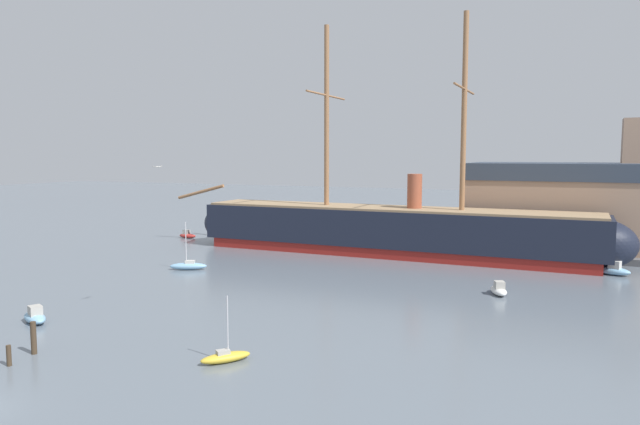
# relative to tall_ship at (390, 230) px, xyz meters

# --- Properties ---
(tall_ship) EXTENTS (61.99, 12.49, 29.84)m
(tall_ship) POSITION_rel_tall_ship_xyz_m (0.00, 0.00, 0.00)
(tall_ship) COLOR maroon
(tall_ship) RESTS_ON ground
(motorboat_foreground_left) EXTENTS (3.49, 2.61, 1.36)m
(motorboat_foreground_left) POSITION_rel_tall_ship_xyz_m (-16.00, -40.59, -2.73)
(motorboat_foreground_left) COLOR #7FB2D6
(motorboat_foreground_left) RESTS_ON ground
(sailboat_foreground_right) EXTENTS (2.74, 3.14, 4.20)m
(sailboat_foreground_right) POSITION_rel_tall_ship_xyz_m (2.18, -41.93, -2.85)
(sailboat_foreground_right) COLOR gold
(sailboat_foreground_right) RESTS_ON ground
(sailboat_alongside_bow) EXTENTS (4.27, 2.91, 5.39)m
(sailboat_alongside_bow) POSITION_rel_tall_ship_xyz_m (-17.88, -18.75, -2.75)
(sailboat_alongside_bow) COLOR #7FB2D6
(sailboat_alongside_bow) RESTS_ON ground
(motorboat_alongside_stern) EXTENTS (2.30, 3.35, 1.30)m
(motorboat_alongside_stern) POSITION_rel_tall_ship_xyz_m (15.56, -16.78, -2.75)
(motorboat_alongside_stern) COLOR silver
(motorboat_alongside_stern) RESTS_ON ground
(motorboat_far_left) EXTENTS (3.03, 1.35, 1.26)m
(motorboat_far_left) POSITION_rel_tall_ship_xyz_m (-33.37, 1.79, -2.76)
(motorboat_far_left) COLOR #B22D28
(motorboat_far_left) RESTS_ON ground
(motorboat_far_right) EXTENTS (4.01, 2.63, 1.56)m
(motorboat_far_right) POSITION_rel_tall_ship_xyz_m (25.65, -2.56, -2.65)
(motorboat_far_right) COLOR #7FB2D6
(motorboat_far_right) RESTS_ON ground
(dinghy_distant_centre) EXTENTS (1.91, 1.17, 0.42)m
(dinghy_distant_centre) POSITION_rel_tall_ship_xyz_m (-1.66, 8.43, -2.99)
(dinghy_distant_centre) COLOR #1E284C
(dinghy_distant_centre) RESTS_ON ground
(mooring_piling_left_pair) EXTENTS (0.36, 0.36, 2.13)m
(mooring_piling_left_pair) POSITION_rel_tall_ship_xyz_m (-10.04, -45.67, -2.13)
(mooring_piling_left_pair) COLOR #423323
(mooring_piling_left_pair) RESTS_ON ground
(mooring_piling_right_pair) EXTENTS (0.29, 0.29, 1.30)m
(mooring_piling_right_pair) POSITION_rel_tall_ship_xyz_m (-9.59, -47.84, -2.55)
(mooring_piling_right_pair) COLOR #423323
(mooring_piling_right_pair) RESTS_ON ground
(dockside_warehouse_right) EXTENTS (39.74, 19.09, 17.55)m
(dockside_warehouse_right) POSITION_rel_tall_ship_xyz_m (26.44, 13.13, 2.69)
(dockside_warehouse_right) COLOR #565659
(dockside_warehouse_right) RESTS_ON ground
(seagull_in_flight) EXTENTS (0.41, 1.17, 0.13)m
(seagull_in_flight) POSITION_rel_tall_ship_xyz_m (-7.69, -35.91, 8.76)
(seagull_in_flight) COLOR silver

